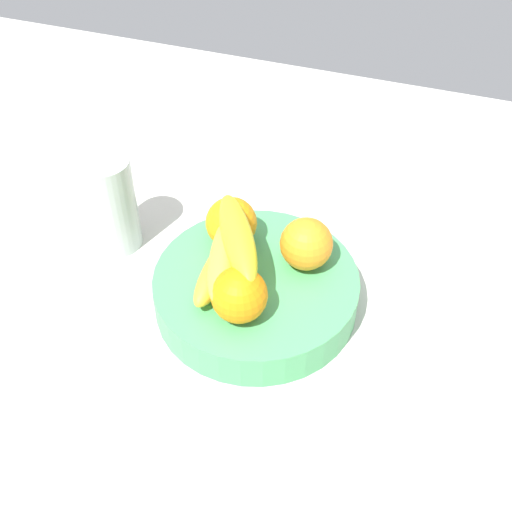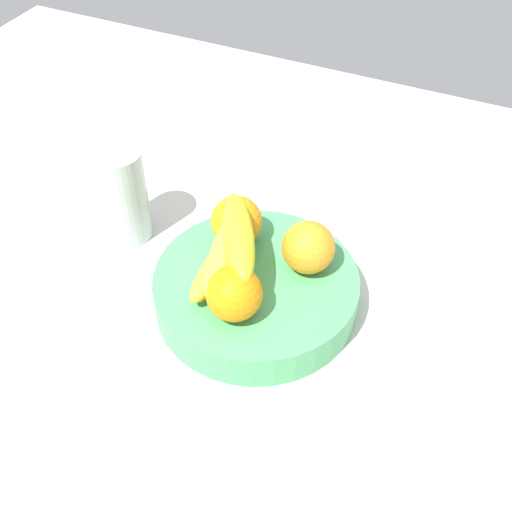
{
  "view_description": "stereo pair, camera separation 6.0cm",
  "coord_description": "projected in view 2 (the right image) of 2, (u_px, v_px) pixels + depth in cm",
  "views": [
    {
      "loc": [
        20.99,
        -54.19,
        67.96
      ],
      "look_at": [
        1.43,
        2.63,
        9.29
      ],
      "focal_mm": 45.33,
      "sensor_mm": 36.0,
      "label": 1
    },
    {
      "loc": [
        26.56,
        -51.96,
        67.96
      ],
      "look_at": [
        1.43,
        2.63,
        9.29
      ],
      "focal_mm": 45.33,
      "sensor_mm": 36.0,
      "label": 2
    }
  ],
  "objects": [
    {
      "name": "fruit_bowl",
      "position": [
        256.0,
        291.0,
        0.89
      ],
      "size": [
        27.94,
        27.94,
        5.29
      ],
      "primitive_type": "cylinder",
      "color": "#49A261",
      "rests_on": "ground_plane"
    },
    {
      "name": "banana_bunch",
      "position": [
        230.0,
        249.0,
        0.85
      ],
      "size": [
        12.04,
        18.25,
        8.4
      ],
      "color": "yellow",
      "rests_on": "fruit_bowl"
    },
    {
      "name": "orange_front_left",
      "position": [
        308.0,
        247.0,
        0.86
      ],
      "size": [
        7.17,
        7.17,
        7.17
      ],
      "primitive_type": "sphere",
      "color": "orange",
      "rests_on": "fruit_bowl"
    },
    {
      "name": "ground_plane",
      "position": [
        239.0,
        320.0,
        0.9
      ],
      "size": [
        180.0,
        140.0,
        3.0
      ],
      "primitive_type": "cube",
      "color": "beige"
    },
    {
      "name": "orange_center",
      "position": [
        234.0,
        294.0,
        0.8
      ],
      "size": [
        7.17,
        7.17,
        7.17
      ],
      "primitive_type": "sphere",
      "color": "orange",
      "rests_on": "fruit_bowl"
    },
    {
      "name": "thermos_tumbler",
      "position": [
        122.0,
        195.0,
        0.96
      ],
      "size": [
        7.45,
        7.45,
        15.23
      ],
      "primitive_type": "cylinder",
      "color": "#B0B9B7",
      "rests_on": "ground_plane"
    },
    {
      "name": "orange_front_right",
      "position": [
        237.0,
        221.0,
        0.9
      ],
      "size": [
        7.17,
        7.17,
        7.17
      ],
      "primitive_type": "sphere",
      "color": "orange",
      "rests_on": "fruit_bowl"
    }
  ]
}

